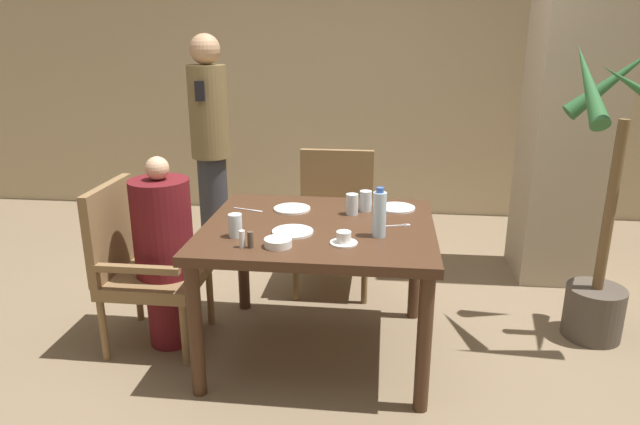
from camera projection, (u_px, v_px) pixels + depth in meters
name	position (u px, v px, depth m)	size (l,w,h in m)	color
ground_plane	(319.00, 350.00, 3.19)	(16.00, 16.00, 0.00)	#7A664C
wall_back	(352.00, 66.00, 5.27)	(8.00, 0.06, 2.80)	tan
pillar_stone	(575.00, 87.00, 3.82)	(0.56, 0.56, 2.70)	tan
dining_table	(319.00, 241.00, 2.99)	(1.19, 1.04, 0.74)	#422819
chair_left_side	(140.00, 261.00, 3.16)	(0.52, 0.51, 0.92)	brown
diner_in_left_chair	(165.00, 251.00, 3.12)	(0.32, 0.32, 1.08)	#5B1419
chair_far_side	(335.00, 217.00, 3.92)	(0.51, 0.52, 0.92)	brown
standing_host	(210.00, 142.00, 4.28)	(0.29, 0.32, 1.69)	#2D2D33
potted_palm	(608.00, 227.00, 3.13)	(0.57, 0.57, 1.67)	#4C4238
plate_main_left	(293.00, 232.00, 2.85)	(0.21, 0.21, 0.01)	white
plate_main_right	(397.00, 208.00, 3.23)	(0.21, 0.21, 0.01)	white
plate_dessert_center	(292.00, 209.00, 3.21)	(0.21, 0.21, 0.01)	white
teacup_with_saucer	(344.00, 239.00, 2.70)	(0.13, 0.13, 0.06)	white
bowl_small	(278.00, 243.00, 2.66)	(0.13, 0.13, 0.04)	white
water_bottle	(379.00, 214.00, 2.77)	(0.07, 0.07, 0.25)	silver
glass_tall_near	(235.00, 226.00, 2.78)	(0.07, 0.07, 0.12)	silver
glass_tall_mid	(366.00, 201.00, 3.18)	(0.07, 0.07, 0.12)	silver
glass_tall_far	(352.00, 204.00, 3.12)	(0.07, 0.07, 0.12)	silver
salt_shaker	(242.00, 239.00, 2.64)	(0.03, 0.03, 0.08)	white
pepper_shaker	(250.00, 240.00, 2.64)	(0.03, 0.03, 0.08)	#4C3D2D
fork_beside_plate	(398.00, 226.00, 2.95)	(0.17, 0.06, 0.00)	silver
knife_beside_plate	(250.00, 210.00, 3.20)	(0.18, 0.06, 0.00)	silver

